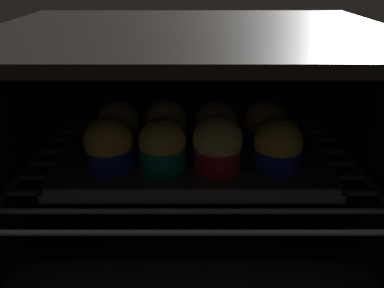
{
  "coord_description": "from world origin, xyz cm",
  "views": [
    {
      "loc": [
        0.29,
        -38.07,
        43.85
      ],
      "look_at": [
        0.0,
        21.5,
        17.33
      ],
      "focal_mm": 37.92,
      "sensor_mm": 36.0,
      "label": 1
    }
  ],
  "objects_px": {
    "baking_tray": "(192,159)",
    "muffin_row1_col2": "(216,127)",
    "muffin_row1_col0": "(119,126)",
    "muffin_row1_col1": "(167,125)",
    "muffin_row1_col3": "(264,126)",
    "muffin_row0_col0": "(109,146)",
    "muffin_row0_col2": "(217,145)",
    "muffin_row0_col1": "(162,146)",
    "muffin_row0_col3": "(278,147)"
  },
  "relations": [
    {
      "from": "muffin_row0_col0",
      "to": "muffin_row0_col3",
      "type": "bearing_deg",
      "value": -0.56
    },
    {
      "from": "baking_tray",
      "to": "muffin_row0_col1",
      "type": "xyz_separation_m",
      "value": [
        -0.04,
        -0.04,
        0.04
      ]
    },
    {
      "from": "muffin_row0_col1",
      "to": "muffin_row0_col3",
      "type": "bearing_deg",
      "value": -0.86
    },
    {
      "from": "muffin_row0_col3",
      "to": "muffin_row0_col1",
      "type": "bearing_deg",
      "value": 179.14
    },
    {
      "from": "muffin_row1_col1",
      "to": "muffin_row0_col2",
      "type": "bearing_deg",
      "value": -45.73
    },
    {
      "from": "muffin_row0_col2",
      "to": "muffin_row1_col3",
      "type": "xyz_separation_m",
      "value": [
        0.08,
        0.08,
        -0.0
      ]
    },
    {
      "from": "muffin_row1_col1",
      "to": "muffin_row1_col2",
      "type": "height_order",
      "value": "muffin_row1_col1"
    },
    {
      "from": "muffin_row0_col0",
      "to": "muffin_row0_col2",
      "type": "relative_size",
      "value": 0.95
    },
    {
      "from": "muffin_row0_col2",
      "to": "muffin_row0_col0",
      "type": "bearing_deg",
      "value": 178.88
    },
    {
      "from": "muffin_row0_col2",
      "to": "muffin_row1_col2",
      "type": "height_order",
      "value": "muffin_row0_col2"
    },
    {
      "from": "muffin_row1_col2",
      "to": "muffin_row0_col1",
      "type": "bearing_deg",
      "value": -136.14
    },
    {
      "from": "muffin_row1_col2",
      "to": "muffin_row1_col3",
      "type": "distance_m",
      "value": 0.08
    },
    {
      "from": "baking_tray",
      "to": "muffin_row0_col2",
      "type": "xyz_separation_m",
      "value": [
        0.04,
        -0.04,
        0.05
      ]
    },
    {
      "from": "muffin_row0_col0",
      "to": "muffin_row1_col2",
      "type": "xyz_separation_m",
      "value": [
        0.17,
        0.08,
        -0.0
      ]
    },
    {
      "from": "baking_tray",
      "to": "muffin_row0_col0",
      "type": "xyz_separation_m",
      "value": [
        -0.13,
        -0.04,
        0.04
      ]
    },
    {
      "from": "baking_tray",
      "to": "muffin_row1_col3",
      "type": "height_order",
      "value": "muffin_row1_col3"
    },
    {
      "from": "muffin_row1_col2",
      "to": "muffin_row0_col2",
      "type": "bearing_deg",
      "value": -91.63
    },
    {
      "from": "muffin_row0_col1",
      "to": "muffin_row1_col0",
      "type": "relative_size",
      "value": 1.01
    },
    {
      "from": "muffin_row0_col2",
      "to": "muffin_row1_col3",
      "type": "relative_size",
      "value": 1.05
    },
    {
      "from": "muffin_row0_col3",
      "to": "muffin_row1_col1",
      "type": "xyz_separation_m",
      "value": [
        -0.17,
        0.08,
        0.0
      ]
    },
    {
      "from": "muffin_row1_col2",
      "to": "muffin_row1_col3",
      "type": "bearing_deg",
      "value": -1.93
    },
    {
      "from": "muffin_row1_col0",
      "to": "muffin_row0_col1",
      "type": "bearing_deg",
      "value": -45.23
    },
    {
      "from": "muffin_row1_col2",
      "to": "muffin_row1_col3",
      "type": "height_order",
      "value": "muffin_row1_col3"
    },
    {
      "from": "muffin_row0_col3",
      "to": "muffin_row1_col1",
      "type": "height_order",
      "value": "muffin_row1_col1"
    },
    {
      "from": "muffin_row1_col3",
      "to": "muffin_row1_col0",
      "type": "bearing_deg",
      "value": 179.74
    },
    {
      "from": "muffin_row1_col0",
      "to": "muffin_row1_col3",
      "type": "xyz_separation_m",
      "value": [
        0.24,
        -0.0,
        0.0
      ]
    },
    {
      "from": "muffin_row1_col1",
      "to": "muffin_row1_col2",
      "type": "bearing_deg",
      "value": 1.29
    },
    {
      "from": "muffin_row1_col2",
      "to": "muffin_row0_col0",
      "type": "bearing_deg",
      "value": -153.81
    },
    {
      "from": "muffin_row1_col0",
      "to": "muffin_row1_col3",
      "type": "relative_size",
      "value": 0.99
    },
    {
      "from": "muffin_row0_col0",
      "to": "muffin_row1_col3",
      "type": "relative_size",
      "value": 1.0
    },
    {
      "from": "muffin_row0_col2",
      "to": "muffin_row1_col0",
      "type": "height_order",
      "value": "muffin_row0_col2"
    },
    {
      "from": "muffin_row0_col2",
      "to": "muffin_row1_col0",
      "type": "distance_m",
      "value": 0.18
    },
    {
      "from": "muffin_row0_col0",
      "to": "muffin_row0_col3",
      "type": "relative_size",
      "value": 1.01
    },
    {
      "from": "baking_tray",
      "to": "muffin_row0_col1",
      "type": "distance_m",
      "value": 0.07
    },
    {
      "from": "muffin_row0_col3",
      "to": "muffin_row1_col3",
      "type": "xyz_separation_m",
      "value": [
        -0.01,
        0.08,
        0.0
      ]
    },
    {
      "from": "muffin_row0_col1",
      "to": "muffin_row1_col1",
      "type": "distance_m",
      "value": 0.08
    },
    {
      "from": "muffin_row0_col0",
      "to": "muffin_row1_col1",
      "type": "relative_size",
      "value": 0.95
    },
    {
      "from": "muffin_row0_col1",
      "to": "baking_tray",
      "type": "bearing_deg",
      "value": 42.73
    },
    {
      "from": "baking_tray",
      "to": "muffin_row1_col3",
      "type": "xyz_separation_m",
      "value": [
        0.12,
        0.04,
        0.04
      ]
    },
    {
      "from": "muffin_row0_col1",
      "to": "muffin_row0_col2",
      "type": "bearing_deg",
      "value": -2.3
    },
    {
      "from": "muffin_row0_col0",
      "to": "baking_tray",
      "type": "bearing_deg",
      "value": 18.11
    },
    {
      "from": "baking_tray",
      "to": "muffin_row1_col2",
      "type": "bearing_deg",
      "value": 45.05
    },
    {
      "from": "muffin_row0_col0",
      "to": "muffin_row0_col2",
      "type": "height_order",
      "value": "muffin_row0_col2"
    },
    {
      "from": "muffin_row0_col0",
      "to": "muffin_row1_col3",
      "type": "bearing_deg",
      "value": 17.75
    },
    {
      "from": "muffin_row1_col2",
      "to": "muffin_row0_col3",
      "type": "bearing_deg",
      "value": -43.68
    },
    {
      "from": "muffin_row1_col0",
      "to": "muffin_row1_col2",
      "type": "height_order",
      "value": "muffin_row1_col0"
    },
    {
      "from": "muffin_row1_col0",
      "to": "muffin_row1_col2",
      "type": "xyz_separation_m",
      "value": [
        0.16,
        0.0,
        -0.0
      ]
    },
    {
      "from": "muffin_row1_col0",
      "to": "muffin_row1_col1",
      "type": "height_order",
      "value": "muffin_row1_col1"
    },
    {
      "from": "baking_tray",
      "to": "muffin_row0_col2",
      "type": "height_order",
      "value": "muffin_row0_col2"
    },
    {
      "from": "muffin_row1_col0",
      "to": "muffin_row1_col3",
      "type": "distance_m",
      "value": 0.24
    }
  ]
}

